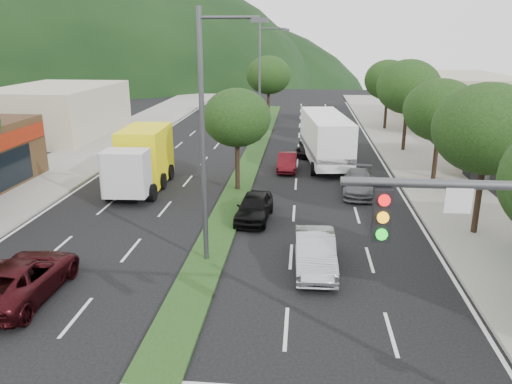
# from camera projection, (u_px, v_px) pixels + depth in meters

# --- Properties ---
(sidewalk_right) EXTENTS (5.00, 90.00, 0.15)m
(sidewalk_right) POSITION_uv_depth(u_px,v_px,m) (423.00, 166.00, 35.82)
(sidewalk_right) COLOR gray
(sidewalk_right) RESTS_ON ground
(sidewalk_left) EXTENTS (6.00, 90.00, 0.15)m
(sidewalk_left) POSITION_uv_depth(u_px,v_px,m) (81.00, 158.00, 38.13)
(sidewalk_left) COLOR gray
(sidewalk_left) RESTS_ON ground
(median) EXTENTS (1.60, 56.00, 0.12)m
(median) POSITION_uv_depth(u_px,v_px,m) (254.00, 153.00, 39.81)
(median) COLOR #183312
(median) RESTS_ON ground
(bldg_left_far) EXTENTS (9.00, 14.00, 4.60)m
(bldg_left_far) POSITION_uv_depth(u_px,v_px,m) (58.00, 111.00, 46.57)
(bldg_left_far) COLOR beige
(bldg_left_far) RESTS_ON ground
(bldg_right_far) EXTENTS (10.00, 16.00, 5.20)m
(bldg_right_far) POSITION_uv_depth(u_px,v_px,m) (453.00, 100.00, 52.49)
(bldg_right_far) COLOR beige
(bldg_right_far) RESTS_ON ground
(tree_r_b) EXTENTS (4.80, 4.80, 6.94)m
(tree_r_b) POSITION_uv_depth(u_px,v_px,m) (488.00, 129.00, 22.03)
(tree_r_b) COLOR black
(tree_r_b) RESTS_ON sidewalk_right
(tree_r_c) EXTENTS (4.40, 4.40, 6.48)m
(tree_r_c) POSITION_uv_depth(u_px,v_px,m) (441.00, 110.00, 29.72)
(tree_r_c) COLOR black
(tree_r_c) RESTS_ON sidewalk_right
(tree_r_d) EXTENTS (5.00, 5.00, 7.17)m
(tree_r_d) POSITION_uv_depth(u_px,v_px,m) (408.00, 87.00, 39.09)
(tree_r_d) COLOR black
(tree_r_d) RESTS_ON sidewalk_right
(tree_r_e) EXTENTS (4.60, 4.60, 6.71)m
(tree_r_e) POSITION_uv_depth(u_px,v_px,m) (388.00, 80.00, 48.68)
(tree_r_e) COLOR black
(tree_r_e) RESTS_ON sidewalk_right
(tree_med_near) EXTENTS (4.00, 4.00, 6.02)m
(tree_med_near) POSITION_uv_depth(u_px,v_px,m) (237.00, 118.00, 29.00)
(tree_med_near) COLOR black
(tree_med_near) RESTS_ON median
(tree_med_far) EXTENTS (4.80, 4.80, 6.94)m
(tree_med_far) POSITION_uv_depth(u_px,v_px,m) (269.00, 75.00, 53.54)
(tree_med_far) COLOR black
(tree_med_far) RESTS_ON median
(streetlight_near) EXTENTS (2.60, 0.25, 10.00)m
(streetlight_near) POSITION_uv_depth(u_px,v_px,m) (208.00, 128.00, 19.14)
(streetlight_near) COLOR #47494C
(streetlight_near) RESTS_ON ground
(streetlight_mid) EXTENTS (2.60, 0.25, 10.00)m
(streetlight_mid) POSITION_uv_depth(u_px,v_px,m) (262.00, 78.00, 42.90)
(streetlight_mid) COLOR #47494C
(streetlight_mid) RESTS_ON ground
(sedan_silver) EXTENTS (1.69, 4.49, 1.46)m
(sedan_silver) POSITION_uv_depth(u_px,v_px,m) (315.00, 252.00, 19.86)
(sedan_silver) COLOR #A2A4A9
(sedan_silver) RESTS_ON ground
(suv_maroon) EXTENTS (2.48, 5.26, 1.45)m
(suv_maroon) POSITION_uv_depth(u_px,v_px,m) (22.00, 278.00, 17.75)
(suv_maroon) COLOR #330B0F
(suv_maroon) RESTS_ON ground
(car_queue_a) EXTENTS (1.90, 4.10, 1.36)m
(car_queue_a) POSITION_uv_depth(u_px,v_px,m) (254.00, 207.00, 25.31)
(car_queue_a) COLOR black
(car_queue_a) RESTS_ON ground
(car_queue_b) EXTENTS (2.29, 4.74, 1.33)m
(car_queue_b) POSITION_uv_depth(u_px,v_px,m) (359.00, 183.00, 29.54)
(car_queue_b) COLOR #515257
(car_queue_b) RESTS_ON ground
(car_queue_c) EXTENTS (1.30, 3.67, 1.21)m
(car_queue_c) POSITION_uv_depth(u_px,v_px,m) (287.00, 162.00, 34.71)
(car_queue_c) COLOR #4D0C13
(car_queue_c) RESTS_ON ground
(car_queue_d) EXTENTS (2.48, 4.49, 1.19)m
(car_queue_d) POSITION_uv_depth(u_px,v_px,m) (311.00, 147.00, 39.32)
(car_queue_d) COLOR black
(car_queue_d) RESTS_ON ground
(box_truck) EXTENTS (3.07, 7.33, 3.56)m
(box_truck) POSITION_uv_depth(u_px,v_px,m) (142.00, 161.00, 30.53)
(box_truck) COLOR silver
(box_truck) RESTS_ON ground
(motorhome) EXTENTS (3.89, 9.52, 3.55)m
(motorhome) POSITION_uv_depth(u_px,v_px,m) (325.00, 138.00, 36.27)
(motorhome) COLOR white
(motorhome) RESTS_ON ground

